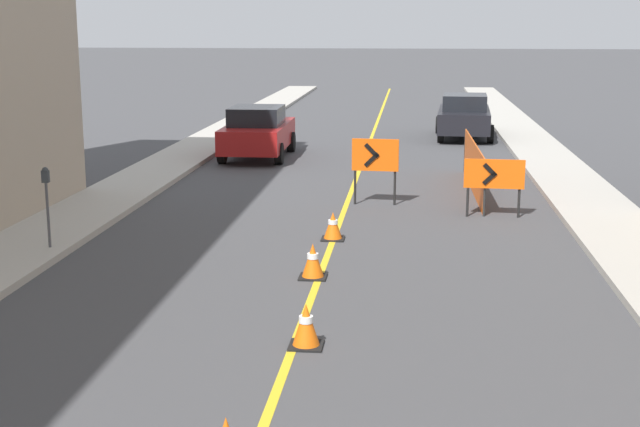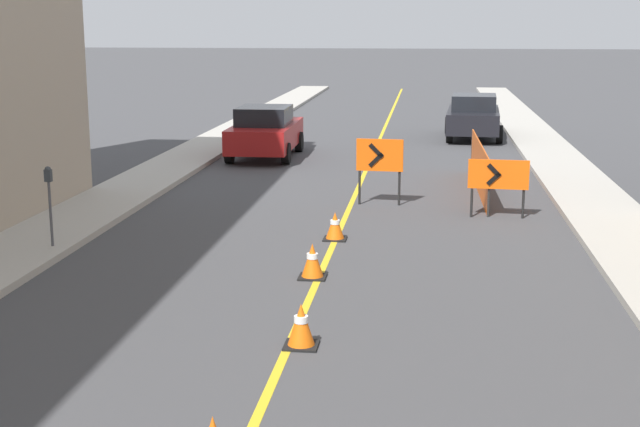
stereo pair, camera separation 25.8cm
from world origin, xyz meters
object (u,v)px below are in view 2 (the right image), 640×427
at_px(traffic_cone_fifth, 312,261).
at_px(traffic_cone_farthest, 335,226).
at_px(arrow_barricade_secondary, 498,177).
at_px(arrow_barricade_primary, 380,158).
at_px(parking_meter_far_curb, 49,190).
at_px(traffic_cone_fourth, 301,325).
at_px(parked_car_curb_near, 265,132).
at_px(parked_car_curb_mid, 473,116).

relative_size(traffic_cone_fifth, traffic_cone_farthest, 1.07).
height_order(traffic_cone_farthest, arrow_barricade_secondary, arrow_barricade_secondary).
distance_m(arrow_barricade_primary, parking_meter_far_curb, 7.60).
xyz_separation_m(traffic_cone_fourth, parked_car_curb_near, (-3.44, 16.23, 0.51)).
relative_size(arrow_barricade_secondary, parked_car_curb_near, 0.30).
relative_size(traffic_cone_fifth, parked_car_curb_mid, 0.13).
xyz_separation_m(traffic_cone_fourth, traffic_cone_fifth, (-0.27, 3.16, 0.00)).
xyz_separation_m(traffic_cone_fifth, parking_meter_far_curb, (-4.90, 1.03, 0.87)).
xyz_separation_m(traffic_cone_fifth, traffic_cone_farthest, (0.09, 2.66, -0.02)).
xyz_separation_m(traffic_cone_fifth, parked_car_curb_near, (-3.18, 13.07, 0.51)).
bearing_deg(traffic_cone_farthest, parked_car_curb_mid, 78.13).
bearing_deg(arrow_barricade_primary, traffic_cone_farthest, -96.14).
relative_size(arrow_barricade_primary, parked_car_curb_mid, 0.35).
bearing_deg(traffic_cone_fourth, arrow_barricade_secondary, 69.50).
relative_size(traffic_cone_fifth, arrow_barricade_secondary, 0.45).
relative_size(traffic_cone_farthest, arrow_barricade_secondary, 0.42).
height_order(traffic_cone_fourth, traffic_cone_fifth, traffic_cone_fifth).
relative_size(traffic_cone_fifth, arrow_barricade_primary, 0.38).
distance_m(traffic_cone_fourth, arrow_barricade_primary, 9.33).
relative_size(parked_car_curb_near, parked_car_curb_mid, 0.98).
relative_size(traffic_cone_fourth, parked_car_curb_near, 0.13).
bearing_deg(parking_meter_far_curb, traffic_cone_fourth, -39.07).
xyz_separation_m(traffic_cone_farthest, parked_car_curb_near, (-3.27, 10.41, 0.53)).
bearing_deg(parked_car_curb_mid, arrow_barricade_primary, -99.08).
distance_m(traffic_cone_fourth, traffic_cone_farthest, 5.82).
bearing_deg(traffic_cone_farthest, arrow_barricade_primary, 79.35).
relative_size(traffic_cone_fourth, parking_meter_far_curb, 0.40).
bearing_deg(arrow_barricade_secondary, traffic_cone_farthest, -139.56).
xyz_separation_m(traffic_cone_fifth, arrow_barricade_primary, (0.74, 6.13, 0.80)).
relative_size(arrow_barricade_primary, arrow_barricade_secondary, 1.18).
distance_m(traffic_cone_fifth, parked_car_curb_near, 13.46).
relative_size(arrow_barricade_primary, parking_meter_far_curb, 1.04).
relative_size(parked_car_curb_mid, parking_meter_far_curb, 3.00).
xyz_separation_m(traffic_cone_fourth, traffic_cone_farthest, (-0.17, 5.82, -0.02)).
bearing_deg(parked_car_curb_near, parked_car_curb_mid, 38.80).
bearing_deg(arrow_barricade_primary, arrow_barricade_secondary, -18.28).
xyz_separation_m(traffic_cone_fifth, parked_car_curb_mid, (3.42, 18.49, 0.51)).
bearing_deg(parked_car_curb_near, arrow_barricade_primary, -61.18).
bearing_deg(arrow_barricade_secondary, parking_meter_far_curb, -149.89).
bearing_deg(arrow_barricade_secondary, traffic_cone_fifth, -119.33).
distance_m(parked_car_curb_near, parking_meter_far_curb, 12.16).
bearing_deg(traffic_cone_fourth, parked_car_curb_mid, 81.71).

